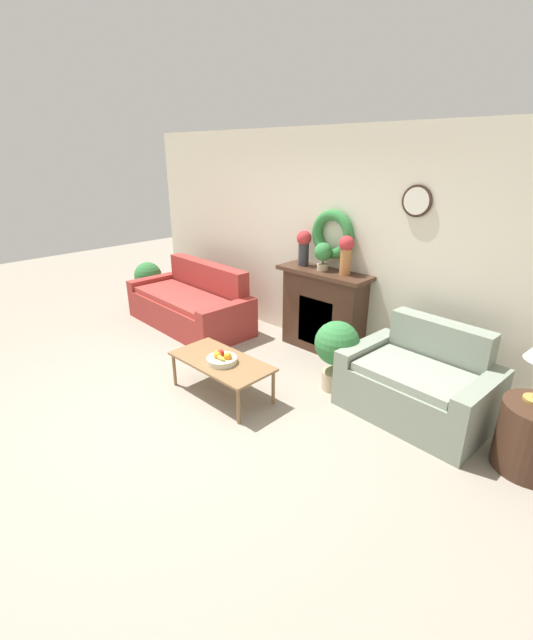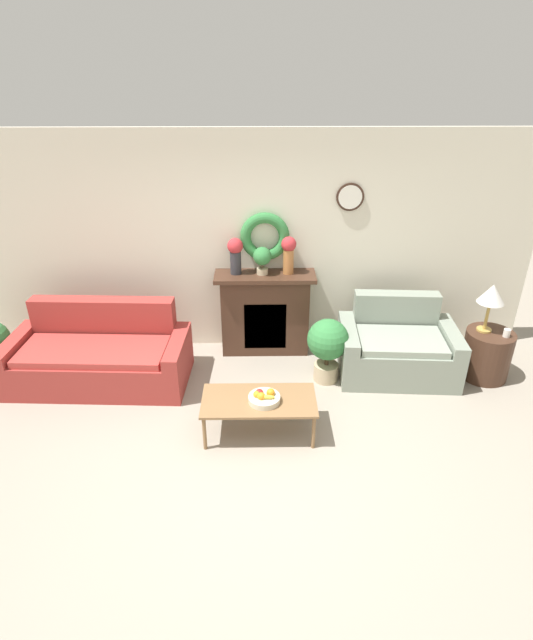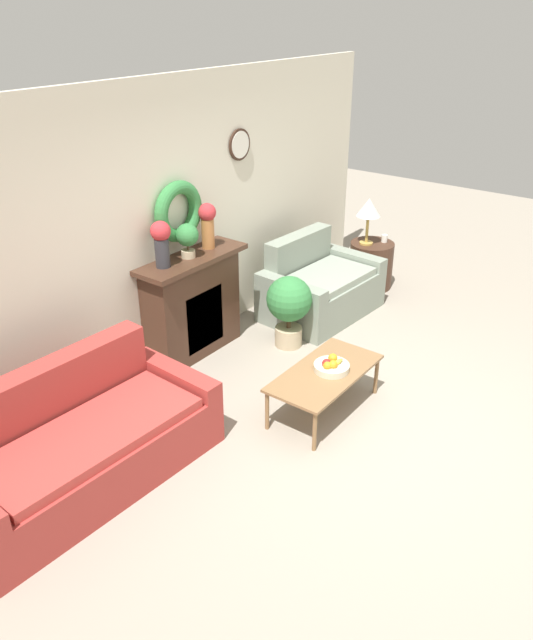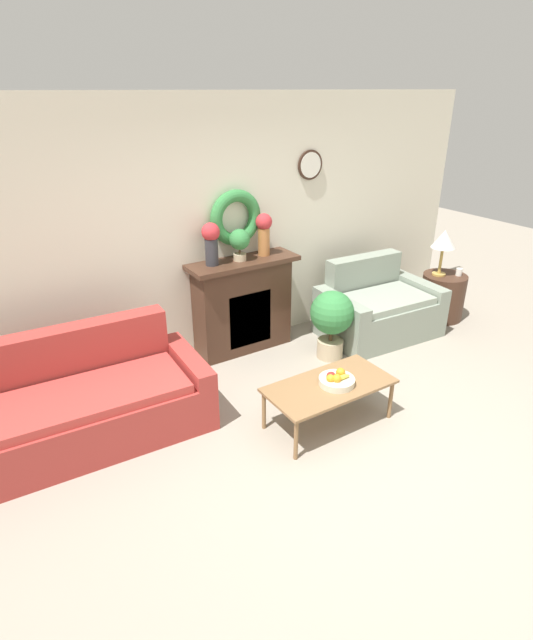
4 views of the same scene
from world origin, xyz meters
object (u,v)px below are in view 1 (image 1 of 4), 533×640
(coffee_table, at_px, (221,363))
(fruit_bowl, at_px, (222,359))
(side_table_by_loveseat, at_px, (533,438))
(couch_left, at_px, (191,305))
(loveseat_right, at_px, (419,385))
(fireplace, at_px, (323,311))
(potted_plant_floor_by_loveseat, at_px, (337,348))
(potted_plant_on_mantel, at_px, (323,253))
(vase_on_mantel_right, at_px, (346,252))
(vase_on_mantel_left, at_px, (304,245))
(potted_plant_floor_by_couch, at_px, (148,279))

(coffee_table, height_order, fruit_bowl, fruit_bowl)
(fruit_bowl, bearing_deg, coffee_table, 147.09)
(fruit_bowl, distance_m, side_table_by_loveseat, 2.81)
(couch_left, distance_m, loveseat_right, 3.47)
(fireplace, distance_m, potted_plant_floor_by_loveseat, 0.99)
(potted_plant_on_mantel, bearing_deg, loveseat_right, -17.63)
(loveseat_right, xyz_separation_m, fruit_bowl, (-1.59, -1.13, 0.13))
(loveseat_right, xyz_separation_m, side_table_by_loveseat, (1.02, -0.12, -0.02))
(side_table_by_loveseat, height_order, vase_on_mantel_right, vase_on_mantel_right)
(vase_on_mantel_left, distance_m, vase_on_mantel_right, 0.63)
(fireplace, relative_size, potted_plant_floor_by_couch, 1.66)
(couch_left, bearing_deg, coffee_table, -25.48)
(couch_left, relative_size, loveseat_right, 1.47)
(fruit_bowl, bearing_deg, potted_plant_floor_by_loveseat, 52.65)
(couch_left, relative_size, coffee_table, 1.83)
(coffee_table, height_order, vase_on_mantel_right, vase_on_mantel_right)
(potted_plant_floor_by_couch, distance_m, potted_plant_floor_by_loveseat, 3.85)
(couch_left, distance_m, coffee_table, 2.08)
(side_table_by_loveseat, distance_m, potted_plant_floor_by_loveseat, 1.89)
(side_table_by_loveseat, height_order, vase_on_mantel_left, vase_on_mantel_left)
(side_table_by_loveseat, bearing_deg, potted_plant_floor_by_loveseat, -178.41)
(coffee_table, xyz_separation_m, vase_on_mantel_right, (0.36, 1.63, 0.96))
(fruit_bowl, relative_size, potted_plant_floor_by_couch, 0.42)
(fireplace, distance_m, fruit_bowl, 1.65)
(vase_on_mantel_right, distance_m, potted_plant_floor_by_couch, 3.59)
(potted_plant_floor_by_couch, bearing_deg, vase_on_mantel_left, 12.15)
(couch_left, bearing_deg, fireplace, 21.12)
(loveseat_right, distance_m, vase_on_mantel_right, 1.71)
(fruit_bowl, bearing_deg, fireplace, 88.89)
(side_table_by_loveseat, relative_size, potted_plant_floor_by_loveseat, 0.75)
(fireplace, xyz_separation_m, potted_plant_floor_by_loveseat, (0.70, -0.69, -0.06))
(potted_plant_floor_by_loveseat, bearing_deg, couch_left, 178.99)
(vase_on_mantel_left, height_order, vase_on_mantel_right, vase_on_mantel_right)
(coffee_table, height_order, side_table_by_loveseat, side_table_by_loveseat)
(fruit_bowl, distance_m, potted_plant_on_mantel, 1.83)
(vase_on_mantel_right, bearing_deg, loveseat_right, -22.34)
(loveseat_right, bearing_deg, fireplace, 165.24)
(vase_on_mantel_right, bearing_deg, side_table_by_loveseat, -15.61)
(loveseat_right, relative_size, potted_plant_floor_by_couch, 1.91)
(fireplace, xyz_separation_m, potted_plant_floor_by_couch, (-3.14, -0.60, -0.09))
(fruit_bowl, relative_size, vase_on_mantel_left, 0.71)
(fireplace, height_order, couch_left, fireplace)
(vase_on_mantel_right, distance_m, potted_plant_floor_by_loveseat, 1.18)
(vase_on_mantel_left, bearing_deg, loveseat_right, -15.40)
(loveseat_right, distance_m, potted_plant_on_mantel, 1.92)
(loveseat_right, distance_m, fruit_bowl, 1.96)
(fireplace, bearing_deg, vase_on_mantel_left, 179.09)
(couch_left, relative_size, vase_on_mantel_left, 4.67)
(coffee_table, distance_m, vase_on_mantel_right, 1.92)
(loveseat_right, height_order, fruit_bowl, loveseat_right)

